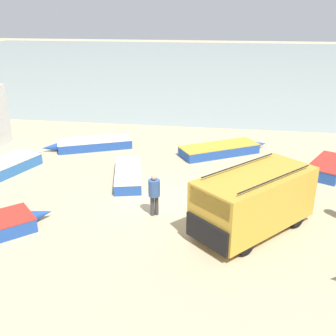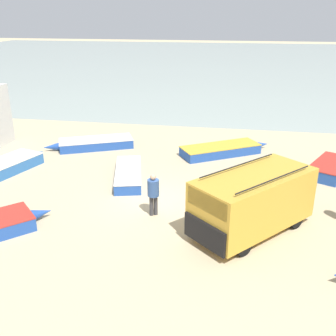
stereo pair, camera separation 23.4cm
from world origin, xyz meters
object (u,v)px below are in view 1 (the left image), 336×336
Objects in this scene: parked_van at (254,200)px; fishing_rowboat_1 at (92,144)px; fishing_rowboat_2 at (330,167)px; fishing_rowboat_5 at (7,166)px; fishing_rowboat_0 at (222,149)px; fishing_rowboat_3 at (128,173)px; fisherman_1 at (154,191)px.

parked_van is 0.95× the size of fishing_rowboat_1.
fishing_rowboat_2 is at bearing -170.82° from parked_van.
fishing_rowboat_5 is (-3.09, -4.25, 0.02)m from fishing_rowboat_1.
fishing_rowboat_2 reaches higher than fishing_rowboat_0.
fishing_rowboat_0 is 1.15× the size of fishing_rowboat_5.
fishing_rowboat_3 is 2.68× the size of fisherman_1.
fishing_rowboat_2 is at bearing -50.62° from fishing_rowboat_0.
fishing_rowboat_5 is (-10.81, -4.42, 0.02)m from fishing_rowboat_0.
fishing_rowboat_1 is (-7.72, -0.17, -0.00)m from fishing_rowboat_0.
parked_van is at bearing -112.14° from fishing_rowboat_0.
fishing_rowboat_0 is 1.00× the size of fishing_rowboat_1.
parked_van reaches higher than fishing_rowboat_3.
fishing_rowboat_2 is 16.55m from fishing_rowboat_5.
fishing_rowboat_5 is (-12.21, 3.93, -0.95)m from parked_van.
fishing_rowboat_1 is 1.34× the size of fishing_rowboat_2.
fishing_rowboat_5 is 2.56× the size of fisherman_1.
fishing_rowboat_3 is 6.37m from fishing_rowboat_5.
parked_van is 7.19m from fishing_rowboat_3.
parked_van reaches higher than fishing_rowboat_2.
fishing_rowboat_0 is 6.16m from fishing_rowboat_3.
fisherman_1 is (-3.84, 0.56, -0.18)m from parked_van.
fishing_rowboat_5 is (-6.37, -0.15, 0.04)m from fishing_rowboat_3.
parked_van is at bearing 113.55° from fishing_rowboat_1.
fishing_rowboat_2 reaches higher than fishing_rowboat_1.
fisherman_1 reaches higher than fishing_rowboat_3.
fishing_rowboat_2 is (5.55, -1.91, 0.03)m from fishing_rowboat_0.
parked_van reaches higher than fishing_rowboat_1.
fisherman_1 is at bearing -139.05° from fishing_rowboat_0.
fishing_rowboat_2 is 0.82× the size of fishing_rowboat_3.
fishing_rowboat_0 is 11.68m from fishing_rowboat_5.
fishing_rowboat_0 is at bearing -46.46° from fisherman_1.
fishing_rowboat_1 is 5.25m from fishing_rowboat_3.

